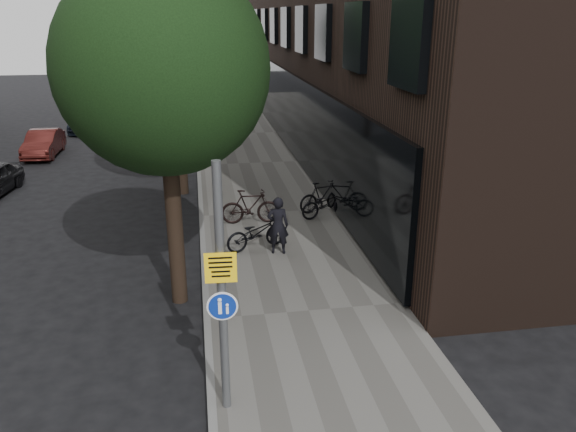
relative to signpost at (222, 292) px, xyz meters
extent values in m
plane|color=black|center=(1.75, -0.39, -2.26)|extent=(120.00, 120.00, 0.00)
cube|color=#615F5A|center=(2.00, 9.61, -2.20)|extent=(4.50, 60.00, 0.12)
cube|color=slate|center=(-0.25, 9.61, -2.20)|extent=(0.15, 60.00, 0.13)
cylinder|color=black|center=(-0.85, 4.11, -0.66)|extent=(0.36, 0.36, 3.20)
sphere|color=black|center=(-0.85, 4.11, 3.04)|extent=(4.40, 4.40, 4.40)
sphere|color=black|center=(-0.45, 4.91, 2.04)|extent=(2.64, 2.64, 2.64)
cylinder|color=black|center=(-0.85, 12.61, -0.66)|extent=(0.36, 0.36, 3.20)
sphere|color=black|center=(-0.85, 12.61, 3.04)|extent=(5.00, 5.00, 5.00)
sphere|color=black|center=(-0.45, 13.41, 2.04)|extent=(3.00, 3.00, 3.00)
cylinder|color=black|center=(-0.85, 21.61, -0.66)|extent=(0.36, 0.36, 3.20)
sphere|color=black|center=(-0.85, 21.61, 3.04)|extent=(5.00, 5.00, 5.00)
sphere|color=black|center=(-0.45, 22.41, 2.04)|extent=(3.00, 3.00, 3.00)
cylinder|color=#595B5E|center=(0.00, 0.00, -0.02)|extent=(0.14, 0.14, 4.25)
cube|color=yellow|center=(0.00, 0.00, 0.45)|extent=(0.49, 0.06, 0.49)
cylinder|color=navy|center=(0.00, 0.00, -0.21)|extent=(0.43, 0.04, 0.43)
cylinder|color=white|center=(0.00, 0.00, -0.21)|extent=(0.49, 0.04, 0.49)
imported|color=black|center=(1.79, 6.24, -1.34)|extent=(0.64, 0.47, 1.61)
imported|color=black|center=(3.75, 8.87, -1.68)|extent=(1.87, 1.13, 0.93)
imported|color=black|center=(3.75, 9.45, -1.63)|extent=(1.77, 1.01, 1.03)
imported|color=black|center=(1.24, 6.62, -1.67)|extent=(1.92, 1.23, 0.95)
imported|color=black|center=(1.28, 8.68, -1.59)|extent=(1.86, 0.61, 1.10)
imported|color=#531B17|center=(-7.41, 19.65, -1.66)|extent=(1.30, 3.67, 1.21)
imported|color=black|center=(-6.34, 25.57, -1.71)|extent=(2.02, 4.00, 1.11)
camera|label=1|loc=(-0.25, -7.87, 4.07)|focal=35.00mm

